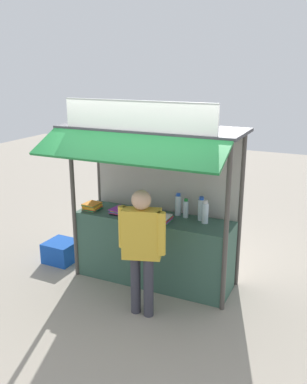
{
  "coord_description": "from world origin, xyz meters",
  "views": [
    {
      "loc": [
        2.21,
        -4.75,
        2.89
      ],
      "look_at": [
        0.0,
        0.0,
        1.3
      ],
      "focal_mm": 38.86,
      "sensor_mm": 36.0,
      "label": 1
    }
  ],
  "objects": [
    {
      "name": "stall_counter",
      "position": [
        0.0,
        0.0,
        0.48
      ],
      "size": [
        2.15,
        0.59,
        0.95
      ],
      "primitive_type": "cube",
      "color": "#385B4C",
      "rests_on": "ground"
    },
    {
      "name": "magazine_stack_back_left",
      "position": [
        -0.91,
        -0.09,
        1.0
      ],
      "size": [
        0.23,
        0.26,
        0.1
      ],
      "color": "red",
      "rests_on": "stall_counter"
    },
    {
      "name": "magazine_stack_rear_center",
      "position": [
        0.19,
        -0.11,
        0.99
      ],
      "size": [
        0.2,
        0.27,
        0.08
      ],
      "color": "green",
      "rests_on": "stall_counter"
    },
    {
      "name": "ground_plane",
      "position": [
        0.0,
        0.0,
        0.0
      ],
      "size": [
        20.0,
        20.0,
        0.0
      ],
      "primitive_type": "plane",
      "color": "#9E9384"
    },
    {
      "name": "banana_bunch_rightmost",
      "position": [
        0.06,
        -0.4,
        1.82
      ],
      "size": [
        0.09,
        0.09,
        0.29
      ],
      "color": "#332D23"
    },
    {
      "name": "stall_structure",
      "position": [
        0.0,
        0.07,
        1.51
      ],
      "size": [
        2.35,
        1.42,
        2.52
      ],
      "color": "#4C4742",
      "rests_on": "ground"
    },
    {
      "name": "magazine_stack_far_right",
      "position": [
        -0.23,
        -0.14,
        0.98
      ],
      "size": [
        0.27,
        0.27,
        0.06
      ],
      "color": "purple",
      "rests_on": "stall_counter"
    },
    {
      "name": "water_bottle_back_right",
      "position": [
        0.27,
        0.21,
        1.09
      ],
      "size": [
        0.09,
        0.09,
        0.31
      ],
      "color": "silver",
      "rests_on": "stall_counter"
    },
    {
      "name": "water_bottle_left",
      "position": [
        -0.23,
        0.15,
        1.06
      ],
      "size": [
        0.07,
        0.07,
        0.24
      ],
      "color": "silver",
      "rests_on": "stall_counter"
    },
    {
      "name": "water_bottle_right",
      "position": [
        0.7,
        0.07,
        1.09
      ],
      "size": [
        0.09,
        0.09,
        0.3
      ],
      "color": "silver",
      "rests_on": "stall_counter"
    },
    {
      "name": "water_bottle_center",
      "position": [
        0.4,
        0.17,
        1.07
      ],
      "size": [
        0.07,
        0.07,
        0.26
      ],
      "color": "silver",
      "rests_on": "stall_counter"
    },
    {
      "name": "water_bottle_far_left",
      "position": [
        0.62,
        0.16,
        1.1
      ],
      "size": [
        0.09,
        0.09,
        0.32
      ],
      "color": "silver",
      "rests_on": "stall_counter"
    },
    {
      "name": "banana_bunch_leftmost",
      "position": [
        -0.61,
        -0.4,
        1.81
      ],
      "size": [
        0.08,
        0.08,
        0.29
      ],
      "color": "#332D23"
    },
    {
      "name": "plastic_crate",
      "position": [
        -1.55,
        -0.04,
        0.16
      ],
      "size": [
        0.46,
        0.46,
        0.31
      ],
      "primitive_type": "cube",
      "rotation": [
        0.0,
        0.0,
        -0.02
      ],
      "color": "#194CB2",
      "rests_on": "ground"
    },
    {
      "name": "magazine_stack_mid_left",
      "position": [
        -0.49,
        -0.05,
        0.98
      ],
      "size": [
        0.24,
        0.3,
        0.06
      ],
      "color": "black",
      "rests_on": "stall_counter"
    },
    {
      "name": "vendor_person",
      "position": [
        0.22,
        -0.8,
        0.95
      ],
      "size": [
        0.6,
        0.32,
        1.57
      ],
      "rotation": [
        0.0,
        0.0,
        3.45
      ],
      "color": "#383842",
      "rests_on": "ground"
    }
  ]
}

